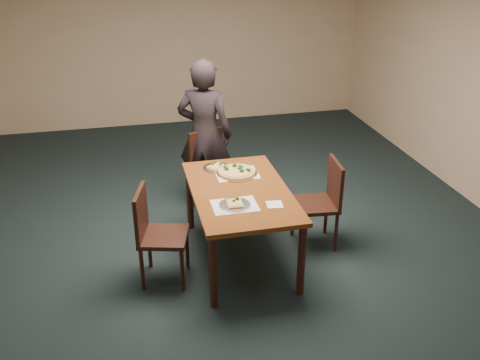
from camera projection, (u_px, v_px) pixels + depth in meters
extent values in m
plane|color=black|center=(232.00, 245.00, 5.52)|extent=(8.00, 8.00, 0.00)
plane|color=#C8A98A|center=(178.00, 37.00, 8.44)|extent=(6.00, 0.00, 6.00)
cube|color=#5A2D12|center=(240.00, 192.00, 5.02)|extent=(0.90, 1.50, 0.04)
cylinder|color=black|center=(213.00, 272.00, 4.49)|extent=(0.07, 0.07, 0.70)
cylinder|color=black|center=(190.00, 199.00, 5.71)|extent=(0.07, 0.07, 0.70)
cylinder|color=black|center=(301.00, 260.00, 4.65)|extent=(0.07, 0.07, 0.70)
cylinder|color=black|center=(260.00, 191.00, 5.87)|extent=(0.07, 0.07, 0.70)
cube|color=black|center=(214.00, 173.00, 6.06)|extent=(0.54, 0.54, 0.04)
cylinder|color=black|center=(209.00, 202.00, 5.93)|extent=(0.04, 0.04, 0.43)
cylinder|color=black|center=(194.00, 190.00, 6.21)|extent=(0.04, 0.04, 0.43)
cylinder|color=black|center=(236.00, 194.00, 6.11)|extent=(0.04, 0.04, 0.43)
cylinder|color=black|center=(220.00, 182.00, 6.38)|extent=(0.04, 0.04, 0.43)
cube|color=black|center=(206.00, 148.00, 6.10)|extent=(0.41, 0.17, 0.44)
cube|color=black|center=(164.00, 237.00, 4.82)|extent=(0.51, 0.51, 0.04)
cylinder|color=black|center=(182.00, 270.00, 4.75)|extent=(0.04, 0.04, 0.43)
cylinder|color=black|center=(142.00, 270.00, 4.76)|extent=(0.04, 0.04, 0.43)
cylinder|color=black|center=(187.00, 248.00, 5.08)|extent=(0.04, 0.04, 0.43)
cylinder|color=black|center=(149.00, 248.00, 5.09)|extent=(0.04, 0.04, 0.43)
cube|color=black|center=(141.00, 213.00, 4.72)|extent=(0.14, 0.42, 0.44)
cube|color=black|center=(315.00, 204.00, 5.38)|extent=(0.46, 0.46, 0.04)
cylinder|color=black|center=(293.00, 217.00, 5.62)|extent=(0.04, 0.04, 0.43)
cylinder|color=black|center=(326.00, 215.00, 5.66)|extent=(0.04, 0.04, 0.43)
cylinder|color=black|center=(301.00, 235.00, 5.30)|extent=(0.04, 0.04, 0.43)
cylinder|color=black|center=(336.00, 232.00, 5.34)|extent=(0.04, 0.04, 0.43)
cube|color=black|center=(335.00, 182.00, 5.30)|extent=(0.07, 0.42, 0.44)
imported|color=black|center=(205.00, 134.00, 6.04)|extent=(0.74, 0.63, 1.72)
cube|color=white|center=(237.00, 174.00, 5.33)|extent=(0.42, 0.32, 0.00)
cube|color=white|center=(235.00, 205.00, 4.72)|extent=(0.40, 0.30, 0.00)
cylinder|color=silver|center=(237.00, 173.00, 5.32)|extent=(0.41, 0.41, 0.01)
cylinder|color=#D28750|center=(237.00, 172.00, 5.32)|extent=(0.37, 0.37, 0.02)
cylinder|color=#EBDD7A|center=(237.00, 170.00, 5.31)|extent=(0.33, 0.33, 0.01)
sphere|color=#123C13|center=(240.00, 168.00, 5.33)|extent=(0.03, 0.03, 0.03)
sphere|color=#123C13|center=(242.00, 171.00, 5.27)|extent=(0.04, 0.04, 0.04)
sphere|color=#123C13|center=(241.00, 171.00, 5.27)|extent=(0.03, 0.03, 0.03)
sphere|color=#123C13|center=(234.00, 165.00, 5.39)|extent=(0.04, 0.04, 0.04)
sphere|color=#123C13|center=(240.00, 166.00, 5.37)|extent=(0.04, 0.04, 0.04)
sphere|color=#123C13|center=(235.00, 165.00, 5.38)|extent=(0.04, 0.04, 0.04)
sphere|color=#123C13|center=(227.00, 169.00, 5.31)|extent=(0.04, 0.04, 0.04)
sphere|color=#123C13|center=(241.00, 167.00, 5.35)|extent=(0.04, 0.04, 0.04)
sphere|color=#123C13|center=(225.00, 167.00, 5.35)|extent=(0.04, 0.04, 0.04)
sphere|color=#123C13|center=(247.00, 169.00, 5.30)|extent=(0.03, 0.03, 0.03)
sphere|color=#123C13|center=(249.00, 170.00, 5.28)|extent=(0.04, 0.04, 0.04)
sphere|color=#123C13|center=(239.00, 168.00, 5.33)|extent=(0.03, 0.03, 0.03)
cylinder|color=silver|center=(235.00, 205.00, 4.72)|extent=(0.28, 0.28, 0.01)
cube|color=#D28750|center=(235.00, 203.00, 4.71)|extent=(0.14, 0.18, 0.02)
cube|color=#EBDD7A|center=(235.00, 202.00, 4.71)|extent=(0.11, 0.15, 0.01)
sphere|color=#123C13|center=(237.00, 199.00, 4.75)|extent=(0.03, 0.03, 0.03)
sphere|color=#123C13|center=(234.00, 201.00, 4.72)|extent=(0.03, 0.03, 0.03)
cylinder|color=silver|center=(217.00, 168.00, 5.45)|extent=(0.28, 0.28, 0.01)
cube|color=#D28750|center=(217.00, 167.00, 5.44)|extent=(0.21, 0.20, 0.02)
cube|color=#EBDD7A|center=(217.00, 166.00, 5.44)|extent=(0.17, 0.16, 0.01)
sphere|color=#123C13|center=(213.00, 164.00, 5.45)|extent=(0.03, 0.03, 0.03)
sphere|color=#123C13|center=(220.00, 164.00, 5.44)|extent=(0.03, 0.03, 0.03)
cube|color=white|center=(275.00, 205.00, 4.73)|extent=(0.16, 0.16, 0.01)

